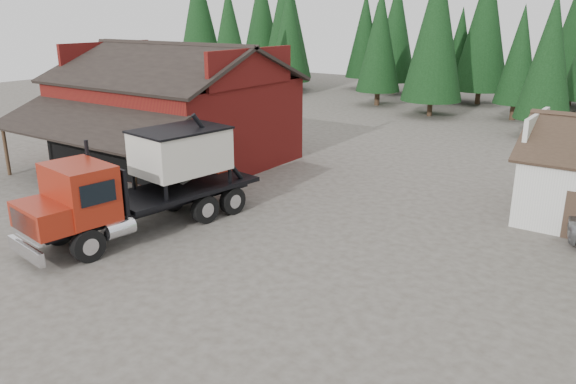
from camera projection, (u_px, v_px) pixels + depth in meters
The scene contains 8 objects.
ground at pixel (194, 256), 21.29m from camera, with size 120.00×120.00×0.00m, color #4E473D.
red_barn at pixel (174, 117), 34.19m from camera, with size 12.80×13.63×7.18m.
conifer_backdrop at pixel (500, 108), 54.07m from camera, with size 76.00×16.00×16.00m, color black, non-canonical shape.
near_pine_a at pixel (229, 39), 53.19m from camera, with size 4.40×4.40×11.40m.
near_pine_b at pixel (550, 56), 39.63m from camera, with size 3.96×3.96×10.40m.
near_pine_d at pixel (436, 30), 47.75m from camera, with size 5.28×5.28×13.40m.
feed_truck at pixel (147, 179), 23.31m from camera, with size 4.21×10.71×4.70m.
equip_box at pixel (72, 224), 23.63m from camera, with size 0.70×1.10×0.60m, color maroon.
Camera 1 is at (14.13, -13.95, 8.80)m, focal length 35.00 mm.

